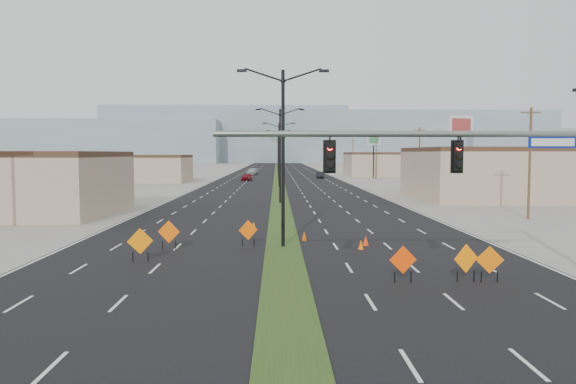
{
  "coord_description": "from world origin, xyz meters",
  "views": [
    {
      "loc": [
        -0.35,
        -19.73,
        5.37
      ],
      "look_at": [
        0.27,
        11.25,
        3.2
      ],
      "focal_mm": 35.0,
      "sensor_mm": 36.0,
      "label": 1
    }
  ],
  "objects_px": {
    "car_far": "(252,172)",
    "construction_sign_3": "(403,261)",
    "construction_sign_0": "(140,242)",
    "cone_2": "(366,241)",
    "car_left": "(247,177)",
    "streetlight_5": "(278,153)",
    "streetlight_3": "(278,153)",
    "streetlight_0": "(283,152)",
    "signal_mast": "(505,168)",
    "pole_sign_east_near": "(461,132)",
    "construction_sign_4": "(490,261)",
    "construction_sign_5": "(466,260)",
    "streetlight_1": "(280,152)",
    "cone_0": "(304,236)",
    "cone_1": "(361,245)",
    "pole_sign_east_far": "(374,144)",
    "construction_sign_1": "(169,233)",
    "cone_3": "(254,226)",
    "streetlight_2": "(279,153)",
    "construction_sign_2": "(248,231)",
    "car_mid": "(320,175)",
    "streetlight_6": "(278,153)"
  },
  "relations": [
    {
      "from": "car_far",
      "to": "construction_sign_5",
      "type": "height_order",
      "value": "construction_sign_5"
    },
    {
      "from": "construction_sign_0",
      "to": "streetlight_1",
      "type": "bearing_deg",
      "value": 54.28
    },
    {
      "from": "car_far",
      "to": "construction_sign_4",
      "type": "bearing_deg",
      "value": -75.01
    },
    {
      "from": "cone_2",
      "to": "streetlight_5",
      "type": "bearing_deg",
      "value": 91.96
    },
    {
      "from": "streetlight_3",
      "to": "pole_sign_east_near",
      "type": "bearing_deg",
      "value": -69.97
    },
    {
      "from": "streetlight_2",
      "to": "car_left",
      "type": "relative_size",
      "value": 2.42
    },
    {
      "from": "cone_1",
      "to": "pole_sign_east_near",
      "type": "bearing_deg",
      "value": 63.11
    },
    {
      "from": "streetlight_6",
      "to": "cone_3",
      "type": "relative_size",
      "value": 15.95
    },
    {
      "from": "construction_sign_0",
      "to": "construction_sign_4",
      "type": "relative_size",
      "value": 1.1
    },
    {
      "from": "streetlight_5",
      "to": "construction_sign_4",
      "type": "bearing_deg",
      "value": -86.76
    },
    {
      "from": "streetlight_0",
      "to": "streetlight_2",
      "type": "xyz_separation_m",
      "value": [
        0.0,
        56.0,
        0.0
      ]
    },
    {
      "from": "streetlight_5",
      "to": "cone_1",
      "type": "bearing_deg",
      "value": -88.25
    },
    {
      "from": "construction_sign_5",
      "to": "cone_1",
      "type": "distance_m",
      "value": 8.58
    },
    {
      "from": "streetlight_3",
      "to": "construction_sign_4",
      "type": "relative_size",
      "value": 6.54
    },
    {
      "from": "cone_0",
      "to": "cone_3",
      "type": "relative_size",
      "value": 0.89
    },
    {
      "from": "streetlight_2",
      "to": "construction_sign_2",
      "type": "bearing_deg",
      "value": -92.05
    },
    {
      "from": "car_left",
      "to": "pole_sign_east_far",
      "type": "xyz_separation_m",
      "value": [
        26.42,
        11.29,
        6.62
      ]
    },
    {
      "from": "streetlight_5",
      "to": "streetlight_3",
      "type": "bearing_deg",
      "value": -90.0
    },
    {
      "from": "streetlight_3",
      "to": "pole_sign_east_far",
      "type": "xyz_separation_m",
      "value": [
        20.26,
        3.48,
        1.9
      ]
    },
    {
      "from": "construction_sign_3",
      "to": "construction_sign_2",
      "type": "bearing_deg",
      "value": 119.16
    },
    {
      "from": "car_far",
      "to": "streetlight_3",
      "type": "bearing_deg",
      "value": -65.51
    },
    {
      "from": "cone_0",
      "to": "streetlight_1",
      "type": "bearing_deg",
      "value": 92.92
    },
    {
      "from": "construction_sign_1",
      "to": "pole_sign_east_far",
      "type": "height_order",
      "value": "pole_sign_east_far"
    },
    {
      "from": "streetlight_6",
      "to": "car_left",
      "type": "xyz_separation_m",
      "value": [
        -6.16,
        -91.81,
        -4.71
      ]
    },
    {
      "from": "pole_sign_east_far",
      "to": "construction_sign_1",
      "type": "bearing_deg",
      "value": -122.02
    },
    {
      "from": "streetlight_0",
      "to": "construction_sign_3",
      "type": "relative_size",
      "value": 6.46
    },
    {
      "from": "cone_0",
      "to": "pole_sign_east_near",
      "type": "distance_m",
      "value": 33.91
    },
    {
      "from": "car_mid",
      "to": "cone_3",
      "type": "bearing_deg",
      "value": -97.45
    },
    {
      "from": "streetlight_3",
      "to": "cone_1",
      "type": "xyz_separation_m",
      "value": [
        4.32,
        -84.98,
        -5.15
      ]
    },
    {
      "from": "construction_sign_2",
      "to": "cone_1",
      "type": "xyz_separation_m",
      "value": [
        6.32,
        -1.18,
        -0.62
      ]
    },
    {
      "from": "streetlight_5",
      "to": "construction_sign_5",
      "type": "height_order",
      "value": "streetlight_5"
    },
    {
      "from": "streetlight_0",
      "to": "cone_3",
      "type": "xyz_separation_m",
      "value": [
        -1.95,
        6.7,
        -5.1
      ]
    },
    {
      "from": "streetlight_1",
      "to": "car_left",
      "type": "height_order",
      "value": "streetlight_1"
    },
    {
      "from": "car_far",
      "to": "cone_2",
      "type": "distance_m",
      "value": 105.13
    },
    {
      "from": "construction_sign_4",
      "to": "construction_sign_3",
      "type": "bearing_deg",
      "value": -171.62
    },
    {
      "from": "streetlight_0",
      "to": "signal_mast",
      "type": "bearing_deg",
      "value": -49.46
    },
    {
      "from": "streetlight_0",
      "to": "cone_1",
      "type": "bearing_deg",
      "value": -12.78
    },
    {
      "from": "construction_sign_0",
      "to": "cone_2",
      "type": "height_order",
      "value": "construction_sign_0"
    },
    {
      "from": "car_mid",
      "to": "construction_sign_1",
      "type": "relative_size",
      "value": 2.47
    },
    {
      "from": "streetlight_5",
      "to": "car_far",
      "type": "relative_size",
      "value": 1.84
    },
    {
      "from": "signal_mast",
      "to": "pole_sign_east_near",
      "type": "distance_m",
      "value": 41.28
    },
    {
      "from": "car_far",
      "to": "construction_sign_3",
      "type": "height_order",
      "value": "car_far"
    },
    {
      "from": "car_far",
      "to": "construction_sign_1",
      "type": "xyz_separation_m",
      "value": [
        0.04,
        -105.9,
        0.19
      ]
    },
    {
      "from": "construction_sign_1",
      "to": "construction_sign_5",
      "type": "distance_m",
      "value": 15.86
    },
    {
      "from": "car_left",
      "to": "streetlight_0",
      "type": "bearing_deg",
      "value": -77.76
    },
    {
      "from": "construction_sign_0",
      "to": "cone_3",
      "type": "distance_m",
      "value": 12.25
    },
    {
      "from": "streetlight_2",
      "to": "car_left",
      "type": "xyz_separation_m",
      "value": [
        -6.16,
        20.19,
        -4.71
      ]
    },
    {
      "from": "streetlight_0",
      "to": "pole_sign_east_near",
      "type": "distance_m",
      "value": 35.71
    },
    {
      "from": "car_left",
      "to": "streetlight_5",
      "type": "bearing_deg",
      "value": 92.11
    },
    {
      "from": "construction_sign_4",
      "to": "cone_0",
      "type": "distance_m",
      "value": 13.27
    }
  ]
}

